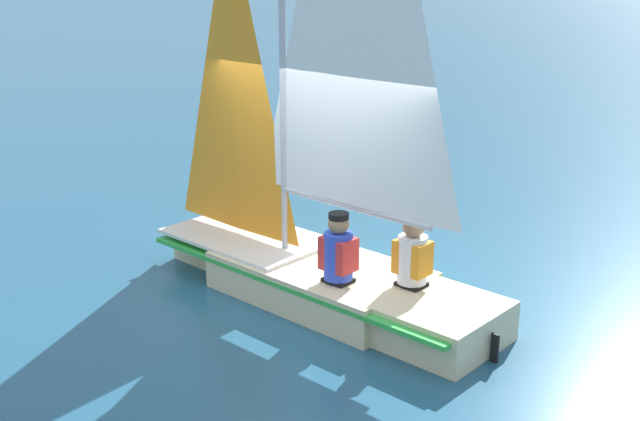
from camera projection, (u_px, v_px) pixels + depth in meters
name	position (u px, v px, depth m)	size (l,w,h in m)	color
ground_plane	(320.00, 297.00, 8.95)	(260.00, 260.00, 0.00)	#235675
sailboat_main	(320.00, 217.00, 8.65)	(3.51, 4.16, 6.20)	beige
sailor_helm	(338.00, 262.00, 8.23)	(0.42, 0.43, 1.16)	black
sailor_crew	(412.00, 266.00, 8.14)	(0.42, 0.43, 1.16)	black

